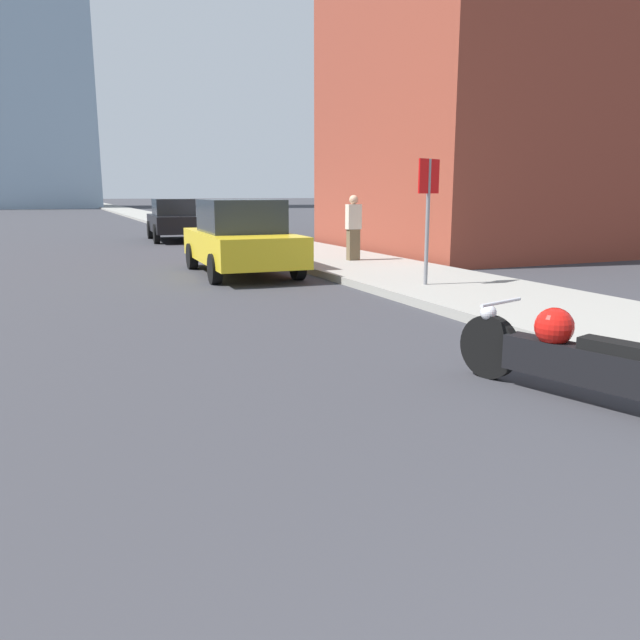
{
  "coord_description": "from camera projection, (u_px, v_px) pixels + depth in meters",
  "views": [
    {
      "loc": [
        -1.68,
        0.54,
        1.8
      ],
      "look_at": [
        0.76,
        6.23,
        0.53
      ],
      "focal_mm": 35.0,
      "sensor_mm": 36.0,
      "label": 1
    }
  ],
  "objects": [
    {
      "name": "sidewalk",
      "position": [
        170.0,
        221.0,
        38.5
      ],
      "size": [
        3.05,
        240.0,
        0.15
      ],
      "color": "gray",
      "rests_on": "ground_plane"
    },
    {
      "name": "pedestrian",
      "position": [
        353.0,
        227.0,
        15.41
      ],
      "size": [
        0.36,
        0.22,
        1.6
      ],
      "color": "brown",
      "rests_on": "sidewalk"
    },
    {
      "name": "stop_sign",
      "position": [
        428.0,
        200.0,
        11.13
      ],
      "size": [
        0.57,
        0.26,
        2.24
      ],
      "color": "slate",
      "rests_on": "sidewalk"
    },
    {
      "name": "parked_car_black",
      "position": [
        174.0,
        219.0,
        23.73
      ],
      "size": [
        1.97,
        4.45,
        1.57
      ],
      "rotation": [
        0.0,
        0.0,
        -0.06
      ],
      "color": "black",
      "rests_on": "ground_plane"
    },
    {
      "name": "brick_storefront",
      "position": [
        521.0,
        96.0,
        19.4
      ],
      "size": [
        10.57,
        8.23,
        9.49
      ],
      "color": "brown",
      "rests_on": "ground_plane"
    },
    {
      "name": "motorcycle",
      "position": [
        578.0,
        357.0,
        5.43
      ],
      "size": [
        0.96,
        2.47,
        0.8
      ],
      "rotation": [
        0.0,
        0.0,
        0.29
      ],
      "color": "black",
      "rests_on": "ground_plane"
    },
    {
      "name": "parked_car_yellow",
      "position": [
        241.0,
        238.0,
        13.89
      ],
      "size": [
        2.09,
        4.47,
        1.65
      ],
      "rotation": [
        0.0,
        0.0,
        -0.04
      ],
      "color": "gold",
      "rests_on": "ground_plane"
    }
  ]
}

